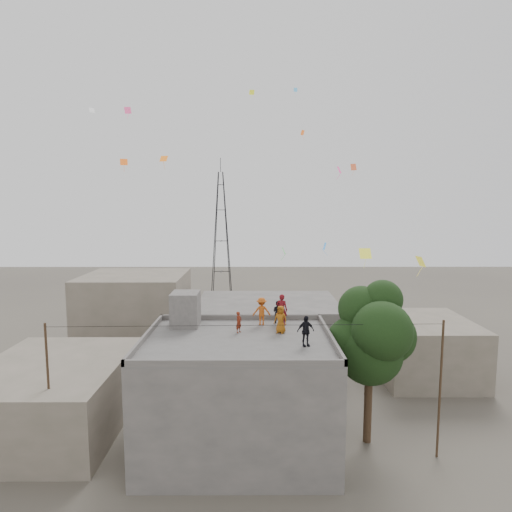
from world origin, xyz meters
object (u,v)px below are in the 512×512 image
at_px(transmission_tower, 221,234).
at_px(person_red_adult, 282,310).
at_px(stair_head_box, 186,309).
at_px(person_dark_adult, 306,331).
at_px(tree, 373,335).

height_order(transmission_tower, person_red_adult, transmission_tower).
relative_size(stair_head_box, person_dark_adult, 1.28).
distance_m(tree, person_dark_adult, 4.35).
bearing_deg(transmission_tower, tree, -73.91).
height_order(stair_head_box, transmission_tower, transmission_tower).
relative_size(stair_head_box, tree, 0.22).
height_order(stair_head_box, tree, tree).
xyz_separation_m(stair_head_box, tree, (10.57, -2.00, -1.00)).
bearing_deg(transmission_tower, person_red_adult, -80.11).
distance_m(tree, transmission_tower, 41.12).
bearing_deg(stair_head_box, person_dark_adult, -29.48).
bearing_deg(stair_head_box, tree, -10.74).
distance_m(stair_head_box, tree, 10.80).
xyz_separation_m(transmission_tower, person_red_adult, (6.50, -37.31, -2.03)).
distance_m(transmission_tower, person_dark_adult, 41.90).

